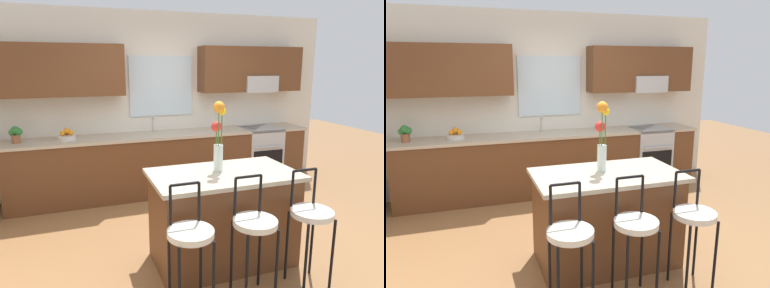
% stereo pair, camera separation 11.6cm
% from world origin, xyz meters
% --- Properties ---
extents(ground_plane, '(14.00, 14.00, 0.00)m').
position_xyz_m(ground_plane, '(0.00, 0.00, 0.00)').
color(ground_plane, olive).
extents(back_wall_assembly, '(5.60, 0.50, 2.70)m').
position_xyz_m(back_wall_assembly, '(0.03, 1.99, 1.51)').
color(back_wall_assembly, silver).
rests_on(back_wall_assembly, ground).
extents(counter_run, '(4.56, 0.64, 0.92)m').
position_xyz_m(counter_run, '(-0.00, 1.70, 0.47)').
color(counter_run, brown).
rests_on(counter_run, ground).
extents(sink_faucet, '(0.02, 0.13, 0.23)m').
position_xyz_m(sink_faucet, '(-0.18, 1.84, 1.06)').
color(sink_faucet, '#B7BABC').
rests_on(sink_faucet, counter_run).
extents(oven_range, '(0.60, 0.64, 0.92)m').
position_xyz_m(oven_range, '(1.57, 1.68, 0.46)').
color(oven_range, '#B7BABC').
rests_on(oven_range, ground).
extents(kitchen_island, '(1.40, 0.80, 0.92)m').
position_xyz_m(kitchen_island, '(-0.01, -0.38, 0.46)').
color(kitchen_island, brown).
rests_on(kitchen_island, ground).
extents(bar_stool_near, '(0.36, 0.36, 1.04)m').
position_xyz_m(bar_stool_near, '(-0.56, -0.99, 0.64)').
color(bar_stool_near, black).
rests_on(bar_stool_near, ground).
extents(bar_stool_middle, '(0.36, 0.36, 1.04)m').
position_xyz_m(bar_stool_middle, '(-0.01, -0.99, 0.64)').
color(bar_stool_middle, black).
rests_on(bar_stool_middle, ground).
extents(bar_stool_far, '(0.36, 0.36, 1.04)m').
position_xyz_m(bar_stool_far, '(0.54, -0.99, 0.64)').
color(bar_stool_far, black).
rests_on(bar_stool_far, ground).
extents(flower_vase, '(0.14, 0.16, 0.68)m').
position_xyz_m(flower_vase, '(-0.05, -0.32, 1.28)').
color(flower_vase, silver).
rests_on(flower_vase, kitchen_island).
extents(fruit_bowl_oranges, '(0.24, 0.24, 0.16)m').
position_xyz_m(fruit_bowl_oranges, '(-1.41, 1.70, 0.97)').
color(fruit_bowl_oranges, silver).
rests_on(fruit_bowl_oranges, counter_run).
extents(potted_plant_small, '(0.17, 0.11, 0.22)m').
position_xyz_m(potted_plant_small, '(-2.04, 1.70, 1.05)').
color(potted_plant_small, '#9E5B3D').
rests_on(potted_plant_small, counter_run).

